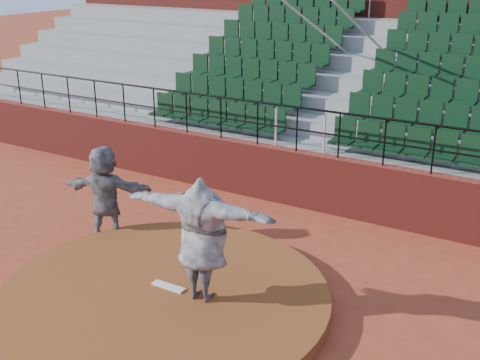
% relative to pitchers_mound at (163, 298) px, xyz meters
% --- Properties ---
extents(ground, '(90.00, 90.00, 0.00)m').
position_rel_pitchers_mound_xyz_m(ground, '(0.00, 0.00, -0.12)').
color(ground, '#A43F25').
rests_on(ground, ground).
extents(pitchers_mound, '(5.50, 5.50, 0.25)m').
position_rel_pitchers_mound_xyz_m(pitchers_mound, '(0.00, 0.00, 0.00)').
color(pitchers_mound, brown).
rests_on(pitchers_mound, ground).
extents(pitching_rubber, '(0.60, 0.15, 0.03)m').
position_rel_pitchers_mound_xyz_m(pitching_rubber, '(0.00, 0.15, 0.14)').
color(pitching_rubber, white).
rests_on(pitching_rubber, pitchers_mound).
extents(boundary_wall, '(24.00, 0.30, 1.30)m').
position_rel_pitchers_mound_xyz_m(boundary_wall, '(0.00, 5.00, 0.53)').
color(boundary_wall, maroon).
rests_on(boundary_wall, ground).
extents(wall_railing, '(24.04, 0.05, 1.03)m').
position_rel_pitchers_mound_xyz_m(wall_railing, '(0.00, 5.00, 1.90)').
color(wall_railing, black).
rests_on(wall_railing, boundary_wall).
extents(seating_deck, '(24.00, 5.97, 4.63)m').
position_rel_pitchers_mound_xyz_m(seating_deck, '(0.00, 8.64, 1.33)').
color(seating_deck, gray).
rests_on(seating_deck, ground).
extents(press_box_facade, '(24.00, 3.00, 7.10)m').
position_rel_pitchers_mound_xyz_m(press_box_facade, '(0.00, 12.60, 3.43)').
color(press_box_facade, maroon).
rests_on(press_box_facade, ground).
extents(pitcher, '(2.59, 0.91, 2.06)m').
position_rel_pitchers_mound_xyz_m(pitcher, '(0.66, 0.21, 1.16)').
color(pitcher, black).
rests_on(pitcher, pitchers_mound).
extents(fielder, '(1.91, 1.13, 1.96)m').
position_rel_pitchers_mound_xyz_m(fielder, '(-2.52, 1.48, 0.86)').
color(fielder, black).
rests_on(fielder, ground).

